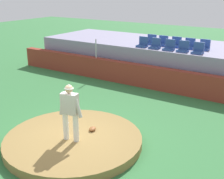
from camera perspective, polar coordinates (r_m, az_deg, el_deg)
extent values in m
plane|color=#32703A|center=(9.49, -7.30, -10.25)|extent=(60.00, 60.00, 0.00)
cylinder|color=olive|center=(9.43, -7.34, -9.56)|extent=(4.22, 4.22, 0.26)
cylinder|color=white|center=(9.08, -8.79, -6.84)|extent=(0.16, 0.16, 0.86)
cylinder|color=white|center=(8.91, -6.88, -7.26)|extent=(0.16, 0.16, 0.86)
cube|color=#B7B2A8|center=(8.69, -8.06, -2.67)|extent=(0.52, 0.33, 0.62)
cylinder|color=#B7B2A8|center=(8.84, -9.47, -2.63)|extent=(0.22, 0.14, 0.70)
cylinder|color=#B7B2A8|center=(8.58, -6.59, -3.16)|extent=(0.30, 0.16, 0.70)
sphere|color=tan|center=(8.54, -8.20, 0.12)|extent=(0.24, 0.24, 0.24)
cone|color=#B7B2A8|center=(8.51, -8.23, 0.65)|extent=(0.31, 0.31, 0.13)
sphere|color=white|center=(10.17, -8.43, -6.33)|extent=(0.07, 0.07, 0.07)
ellipsoid|color=brown|center=(9.65, -3.74, -7.48)|extent=(0.29, 0.35, 0.11)
cube|color=maroon|center=(14.16, 8.96, 2.04)|extent=(17.43, 0.40, 1.07)
cylinder|color=silver|center=(15.69, -3.07, 7.78)|extent=(0.06, 0.06, 0.99)
cube|color=gray|center=(16.44, 12.87, 5.37)|extent=(15.64, 4.41, 1.74)
cube|color=#2C4B8E|center=(15.24, 5.71, 8.24)|extent=(0.48, 0.44, 0.10)
cube|color=#2C4B8E|center=(15.36, 6.06, 9.25)|extent=(0.48, 0.08, 0.40)
cube|color=#2C4B8E|center=(14.93, 8.10, 7.91)|extent=(0.48, 0.44, 0.10)
cube|color=#2C4B8E|center=(15.04, 8.44, 8.95)|extent=(0.48, 0.08, 0.40)
cube|color=#2C4B8E|center=(14.63, 10.71, 7.54)|extent=(0.48, 0.44, 0.10)
cube|color=#2C4B8E|center=(14.74, 11.05, 8.60)|extent=(0.48, 0.08, 0.40)
cube|color=#2C4B8E|center=(14.39, 13.27, 7.18)|extent=(0.48, 0.44, 0.10)
cube|color=#2C4B8E|center=(14.51, 13.60, 8.26)|extent=(0.48, 0.08, 0.40)
cube|color=#2C4B8E|center=(14.16, 15.93, 6.77)|extent=(0.48, 0.44, 0.10)
cube|color=#2C4B8E|center=(14.28, 16.25, 7.87)|extent=(0.48, 0.08, 0.40)
cube|color=#2C4B8E|center=(16.02, 7.30, 8.70)|extent=(0.48, 0.44, 0.10)
cube|color=#2C4B8E|center=(16.14, 7.62, 9.66)|extent=(0.48, 0.08, 0.40)
cube|color=#2C4B8E|center=(15.71, 9.47, 8.39)|extent=(0.48, 0.44, 0.10)
cube|color=#2C4B8E|center=(15.83, 9.79, 9.37)|extent=(0.48, 0.08, 0.40)
cube|color=#2C4B8E|center=(15.48, 11.91, 8.09)|extent=(0.48, 0.44, 0.10)
cube|color=#2C4B8E|center=(15.60, 12.22, 9.08)|extent=(0.48, 0.08, 0.40)
cube|color=#2C4B8E|center=(15.21, 14.37, 7.72)|extent=(0.48, 0.44, 0.10)
cube|color=#2C4B8E|center=(15.33, 14.67, 8.73)|extent=(0.48, 0.08, 0.40)
cube|color=#2C4B8E|center=(15.04, 17.03, 7.36)|extent=(0.48, 0.44, 0.10)
cube|color=#2C4B8E|center=(15.17, 17.32, 8.38)|extent=(0.48, 0.08, 0.40)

